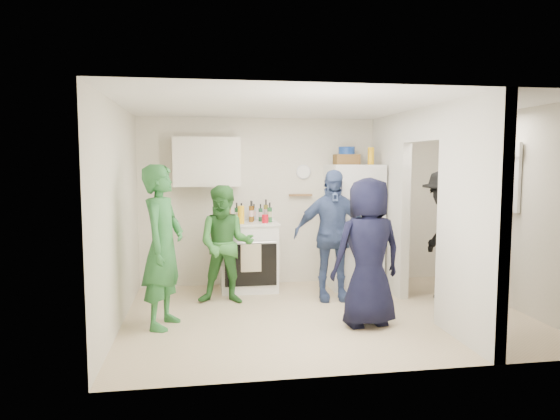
# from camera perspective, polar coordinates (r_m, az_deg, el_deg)

# --- Properties ---
(floor) EXTENTS (4.80, 4.80, 0.00)m
(floor) POSITION_cam_1_polar(r_m,az_deg,el_deg) (6.21, 5.35, -11.84)
(floor) COLOR beige
(floor) RESTS_ON ground
(wall_back) EXTENTS (4.80, 0.00, 4.80)m
(wall_back) POSITION_cam_1_polar(r_m,az_deg,el_deg) (7.61, 2.28, 0.99)
(wall_back) COLOR silver
(wall_back) RESTS_ON floor
(wall_front) EXTENTS (4.80, 0.00, 4.80)m
(wall_front) POSITION_cam_1_polar(r_m,az_deg,el_deg) (4.34, 11.03, -2.55)
(wall_front) COLOR silver
(wall_front) RESTS_ON floor
(wall_left) EXTENTS (0.00, 3.40, 3.40)m
(wall_left) POSITION_cam_1_polar(r_m,az_deg,el_deg) (5.85, -17.98, -0.65)
(wall_left) COLOR silver
(wall_left) RESTS_ON floor
(wall_right) EXTENTS (0.00, 3.40, 3.40)m
(wall_right) POSITION_cam_1_polar(r_m,az_deg,el_deg) (6.95, 24.99, 0.05)
(wall_right) COLOR silver
(wall_right) RESTS_ON floor
(ceiling) EXTENTS (4.80, 4.80, 0.00)m
(ceiling) POSITION_cam_1_polar(r_m,az_deg,el_deg) (5.96, 5.57, 11.74)
(ceiling) COLOR white
(ceiling) RESTS_ON wall_back
(partition_pier_back) EXTENTS (0.12, 1.20, 2.50)m
(partition_pier_back) POSITION_cam_1_polar(r_m,az_deg,el_deg) (7.37, 12.39, 0.72)
(partition_pier_back) COLOR silver
(partition_pier_back) RESTS_ON floor
(partition_pier_front) EXTENTS (0.12, 1.20, 2.50)m
(partition_pier_front) POSITION_cam_1_polar(r_m,az_deg,el_deg) (5.39, 20.90, -1.25)
(partition_pier_front) COLOR silver
(partition_pier_front) RESTS_ON floor
(partition_header) EXTENTS (0.12, 1.00, 0.40)m
(partition_header) POSITION_cam_1_polar(r_m,az_deg,el_deg) (6.35, 16.24, 9.36)
(partition_header) COLOR silver
(partition_header) RESTS_ON partition_pier_back
(stove) EXTENTS (0.83, 0.69, 0.99)m
(stove) POSITION_cam_1_polar(r_m,az_deg,el_deg) (7.27, -3.63, -5.23)
(stove) COLOR white
(stove) RESTS_ON floor
(upper_cabinet) EXTENTS (0.95, 0.34, 0.70)m
(upper_cabinet) POSITION_cam_1_polar(r_m,az_deg,el_deg) (7.26, -8.37, 5.46)
(upper_cabinet) COLOR silver
(upper_cabinet) RESTS_ON wall_back
(fridge) EXTENTS (0.75, 0.72, 1.81)m
(fridge) POSITION_cam_1_polar(r_m,az_deg,el_deg) (7.48, 8.36, -1.80)
(fridge) COLOR silver
(fridge) RESTS_ON floor
(wicker_basket) EXTENTS (0.35, 0.25, 0.15)m
(wicker_basket) POSITION_cam_1_polar(r_m,az_deg,el_deg) (7.44, 7.61, 5.75)
(wicker_basket) COLOR brown
(wicker_basket) RESTS_ON fridge
(blue_bowl) EXTENTS (0.24, 0.24, 0.11)m
(blue_bowl) POSITION_cam_1_polar(r_m,az_deg,el_deg) (7.44, 7.62, 6.75)
(blue_bowl) COLOR navy
(blue_bowl) RESTS_ON wicker_basket
(yellow_cup_stack_top) EXTENTS (0.09, 0.09, 0.25)m
(yellow_cup_stack_top) POSITION_cam_1_polar(r_m,az_deg,el_deg) (7.39, 10.34, 6.09)
(yellow_cup_stack_top) COLOR yellow
(yellow_cup_stack_top) RESTS_ON fridge
(wall_clock) EXTENTS (0.22, 0.02, 0.22)m
(wall_clock) POSITION_cam_1_polar(r_m,az_deg,el_deg) (7.58, 2.70, 4.38)
(wall_clock) COLOR white
(wall_clock) RESTS_ON wall_back
(spice_shelf) EXTENTS (0.35, 0.08, 0.03)m
(spice_shelf) POSITION_cam_1_polar(r_m,az_deg,el_deg) (7.55, 2.36, 1.72)
(spice_shelf) COLOR olive
(spice_shelf) RESTS_ON wall_back
(nook_window) EXTENTS (0.03, 0.70, 0.80)m
(nook_window) POSITION_cam_1_polar(r_m,az_deg,el_deg) (7.09, 24.09, 3.42)
(nook_window) COLOR black
(nook_window) RESTS_ON wall_right
(nook_window_frame) EXTENTS (0.04, 0.76, 0.86)m
(nook_window_frame) POSITION_cam_1_polar(r_m,az_deg,el_deg) (7.08, 23.99, 3.42)
(nook_window_frame) COLOR white
(nook_window_frame) RESTS_ON wall_right
(nook_valance) EXTENTS (0.04, 0.82, 0.18)m
(nook_valance) POSITION_cam_1_polar(r_m,az_deg,el_deg) (7.06, 23.93, 6.26)
(nook_valance) COLOR white
(nook_valance) RESTS_ON wall_right
(yellow_cup_stack_stove) EXTENTS (0.09, 0.09, 0.25)m
(yellow_cup_stack_stove) POSITION_cam_1_polar(r_m,az_deg,el_deg) (6.95, -4.47, -0.55)
(yellow_cup_stack_stove) COLOR yellow
(yellow_cup_stack_stove) RESTS_ON stove
(red_cup) EXTENTS (0.09, 0.09, 0.12)m
(red_cup) POSITION_cam_1_polar(r_m,az_deg,el_deg) (7.01, -1.71, -1.01)
(red_cup) COLOR red
(red_cup) RESTS_ON stove
(person_green_left) EXTENTS (0.63, 0.77, 1.83)m
(person_green_left) POSITION_cam_1_polar(r_m,az_deg,el_deg) (5.72, -13.23, -4.07)
(person_green_left) COLOR #30793A
(person_green_left) RESTS_ON floor
(person_green_center) EXTENTS (0.84, 0.70, 1.55)m
(person_green_center) POSITION_cam_1_polar(r_m,az_deg,el_deg) (6.56, -6.22, -3.96)
(person_green_center) COLOR #377935
(person_green_center) RESTS_ON floor
(person_denim) EXTENTS (1.05, 0.49, 1.75)m
(person_denim) POSITION_cam_1_polar(r_m,az_deg,el_deg) (6.71, 5.93, -2.87)
(person_denim) COLOR #3C4F83
(person_denim) RESTS_ON floor
(person_navy) EXTENTS (0.89, 0.65, 1.68)m
(person_navy) POSITION_cam_1_polar(r_m,az_deg,el_deg) (5.71, 10.02, -4.76)
(person_navy) COLOR black
(person_navy) RESTS_ON floor
(person_nook) EXTENTS (0.83, 1.23, 1.76)m
(person_nook) POSITION_cam_1_polar(r_m,az_deg,el_deg) (6.95, 18.42, -2.80)
(person_nook) COLOR black
(person_nook) RESTS_ON floor
(bottle_a) EXTENTS (0.06, 0.06, 0.31)m
(bottle_a) POSITION_cam_1_polar(r_m,az_deg,el_deg) (7.27, -5.85, -0.06)
(bottle_a) COLOR brown
(bottle_a) RESTS_ON stove
(bottle_b) EXTENTS (0.06, 0.06, 0.28)m
(bottle_b) POSITION_cam_1_polar(r_m,az_deg,el_deg) (7.09, -4.97, -0.30)
(bottle_b) COLOR #194B22
(bottle_b) RESTS_ON stove
(bottle_c) EXTENTS (0.07, 0.07, 0.26)m
(bottle_c) POSITION_cam_1_polar(r_m,az_deg,el_deg) (7.31, -4.43, -0.20)
(bottle_c) COLOR #A6ADB4
(bottle_c) RESTS_ON stove
(bottle_d) EXTENTS (0.06, 0.06, 0.31)m
(bottle_d) POSITION_cam_1_polar(r_m,az_deg,el_deg) (7.14, -3.32, -0.15)
(bottle_d) COLOR brown
(bottle_d) RESTS_ON stove
(bottle_e) EXTENTS (0.06, 0.06, 0.24)m
(bottle_e) POSITION_cam_1_polar(r_m,az_deg,el_deg) (7.37, -2.98, -0.22)
(bottle_e) COLOR #98A1A8
(bottle_e) RESTS_ON stove
(bottle_f) EXTENTS (0.06, 0.06, 0.25)m
(bottle_f) POSITION_cam_1_polar(r_m,az_deg,el_deg) (7.22, -2.24, -0.30)
(bottle_f) COLOR #184329
(bottle_f) RESTS_ON stove
(bottle_g) EXTENTS (0.07, 0.07, 0.31)m
(bottle_g) POSITION_cam_1_polar(r_m,az_deg,el_deg) (7.34, -1.62, 0.02)
(bottle_g) COLOR olive
(bottle_g) RESTS_ON stove
(bottle_h) EXTENTS (0.07, 0.07, 0.32)m
(bottle_h) POSITION_cam_1_polar(r_m,az_deg,el_deg) (7.02, -6.11, -0.23)
(bottle_h) COLOR silver
(bottle_h) RESTS_ON stove
(bottle_i) EXTENTS (0.07, 0.07, 0.29)m
(bottle_i) POSITION_cam_1_polar(r_m,az_deg,el_deg) (7.27, -3.25, -0.11)
(bottle_i) COLOR #542E0E
(bottle_i) RESTS_ON stove
(bottle_j) EXTENTS (0.07, 0.07, 0.28)m
(bottle_j) POSITION_cam_1_polar(r_m,az_deg,el_deg) (7.12, -1.19, -0.26)
(bottle_j) COLOR #205E2E
(bottle_j) RESTS_ON stove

